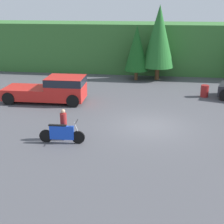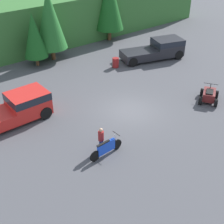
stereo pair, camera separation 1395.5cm
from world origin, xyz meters
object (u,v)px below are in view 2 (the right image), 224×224
at_px(dirt_bike, 106,148).
at_px(rider_person, 101,139).
at_px(pickup_truck_second, 158,49).
at_px(quad_atv, 209,95).
at_px(pickup_truck_red, 16,108).
at_px(steel_barrel, 116,63).

relative_size(dirt_bike, rider_person, 1.42).
xyz_separation_m(dirt_bike, rider_person, (-0.02, 0.45, 0.39)).
distance_m(pickup_truck_second, quad_atv, 8.73).
xyz_separation_m(dirt_bike, quad_atv, (9.72, 0.21, -0.02)).
height_order(pickup_truck_red, quad_atv, pickup_truck_red).
height_order(quad_atv, rider_person, rider_person).
xyz_separation_m(dirt_bike, steel_barrel, (8.14, 9.25, -0.04)).
bearing_deg(quad_atv, rider_person, 145.42).
distance_m(dirt_bike, quad_atv, 9.72).
bearing_deg(dirt_bike, quad_atv, -1.32).
xyz_separation_m(pickup_truck_red, rider_person, (2.49, -6.07, -0.08)).
bearing_deg(steel_barrel, dirt_bike, -131.32).
bearing_deg(steel_barrel, pickup_truck_red, -165.60).
relative_size(pickup_truck_second, steel_barrel, 7.15).
xyz_separation_m(pickup_truck_second, steel_barrel, (-4.56, 0.85, -0.52)).
distance_m(quad_atv, rider_person, 9.75).
xyz_separation_m(rider_person, steel_barrel, (8.16, 8.80, -0.44)).
distance_m(pickup_truck_second, rider_person, 15.00).
relative_size(dirt_bike, quad_atv, 0.97).
height_order(pickup_truck_red, pickup_truck_second, same).
xyz_separation_m(pickup_truck_second, rider_person, (-12.72, -7.95, -0.08)).
distance_m(pickup_truck_red, rider_person, 6.56).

